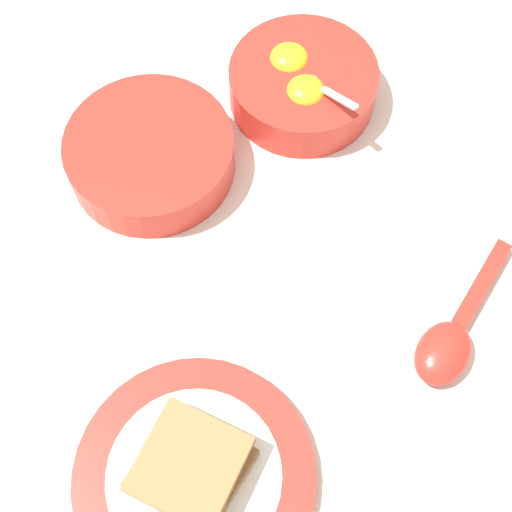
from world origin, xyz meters
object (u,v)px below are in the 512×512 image
at_px(toast_plate, 197,476).
at_px(congee_bowl, 150,153).
at_px(toast_sandwich, 193,466).
at_px(soup_spoon, 450,340).
at_px(egg_bowl, 303,84).

height_order(toast_plate, congee_bowl, congee_bowl).
xyz_separation_m(toast_sandwich, soup_spoon, (0.03, -0.25, -0.02)).
bearing_deg(toast_plate, soup_spoon, -83.29).
distance_m(toast_plate, congee_bowl, 0.31).
distance_m(toast_plate, soup_spoon, 0.25).
relative_size(toast_sandwich, soup_spoon, 0.76).
distance_m(toast_sandwich, soup_spoon, 0.25).
bearing_deg(egg_bowl, toast_sandwich, 144.74).
relative_size(toast_plate, soup_spoon, 1.33).
height_order(egg_bowl, toast_sandwich, egg_bowl).
xyz_separation_m(toast_sandwich, congee_bowl, (0.30, -0.06, -0.01)).
distance_m(soup_spoon, congee_bowl, 0.34).
height_order(toast_plate, toast_sandwich, toast_sandwich).
bearing_deg(soup_spoon, toast_plate, 96.71).
distance_m(egg_bowl, toast_sandwich, 0.40).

